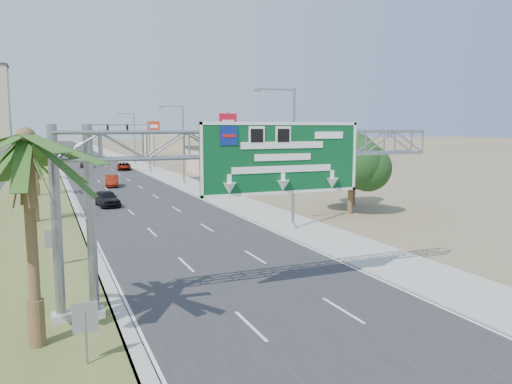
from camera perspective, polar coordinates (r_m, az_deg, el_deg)
The scene contains 28 objects.
road at distance 119.80m, azimuth -18.92°, elevation 3.52°, with size 12.00×300.00×0.02m, color #28282B.
sidewalk_right at distance 120.72m, azimuth -14.89°, elevation 3.71°, with size 4.00×300.00×0.10m, color #9E9B93.
median_grass at distance 119.49m, azimuth -23.71°, elevation 3.31°, with size 7.00×300.00×0.12m, color #53602A.
opposing_road at distance 119.77m, azimuth -27.06°, elevation 3.11°, with size 8.00×300.00×0.02m, color #28282B.
sign_gantry at distance 20.70m, azimuth -1.36°, elevation 4.01°, with size 16.75×1.24×7.50m.
palm_near at distance 17.27m, azimuth -24.84°, elevation 5.56°, with size 5.70×5.70×8.35m.
palm_row_b at distance 41.34m, azimuth -24.19°, elevation 3.45°, with size 3.99×3.99×5.95m.
palm_row_c at distance 57.29m, azimuth -23.98°, elevation 5.15°, with size 3.99×3.99×6.75m.
palm_row_d at distance 75.32m, azimuth -23.76°, elevation 4.59°, with size 3.99×3.99×5.45m.
palm_row_e at distance 94.29m, azimuth -23.68°, elevation 5.45°, with size 3.99×3.99×6.15m.
palm_row_f at distance 119.29m, azimuth -23.58°, elevation 5.55°, with size 3.99×3.99×5.75m.
streetlight_near at distance 35.22m, azimuth 4.02°, elevation 3.17°, with size 3.27×0.44×10.00m.
streetlight_mid at distance 63.37m, azimuth -8.47°, elevation 4.98°, with size 3.27×0.44×10.00m.
streetlight_far at distance 98.61m, azimuth -13.81°, elevation 5.68°, with size 3.27×0.44×10.00m.
signal_mast at distance 82.45m, azimuth -13.45°, elevation 5.51°, with size 10.28×0.71×8.00m.
store_building at distance 81.46m, azimuth -0.90°, elevation 3.68°, with size 18.00×10.00×4.00m, color #C7B186.
oak_near at distance 42.58m, azimuth 10.82°, elevation 3.56°, with size 4.50×4.50×6.80m.
oak_far at distance 47.61m, azimuth 11.12°, elevation 3.09°, with size 3.50×3.50×5.60m.
median_signback_a at distance 16.36m, azimuth -18.91°, elevation -13.88°, with size 0.75×0.08×2.08m.
median_signback_b at distance 27.88m, azimuth -22.22°, elevation -5.23°, with size 0.75×0.08×2.08m.
building_distant_right at distance 154.28m, azimuth -8.59°, elevation 5.54°, with size 20.00×12.00×5.00m, color #C7B186.
car_left_lane at distance 48.20m, azimuth -16.71°, elevation -0.70°, with size 1.77×4.40×1.50m, color black.
car_mid_lane at distance 63.99m, azimuth -16.14°, elevation 1.22°, with size 1.51×4.34×1.43m, color #661609.
car_right_lane at distance 88.61m, azimuth -14.86°, elevation 2.86°, with size 2.19×4.75×1.32m, color gray.
car_far at distance 96.71m, azimuth -18.82°, elevation 3.15°, with size 2.18×5.37×1.56m, color black.
pole_sign_red_near at distance 61.35m, azimuth -3.23°, elevation 7.33°, with size 2.41×0.80×9.17m.
pole_sign_blue at distance 65.41m, azimuth -5.12°, elevation 6.28°, with size 2.02×0.55×8.09m.
pole_sign_red_far at distance 91.79m, azimuth -11.63°, elevation 6.93°, with size 2.21×0.43×8.56m.
Camera 1 is at (-8.71, -9.26, 7.28)m, focal length 35.00 mm.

